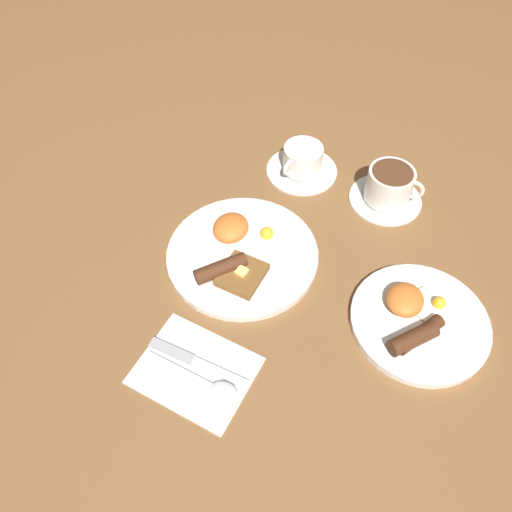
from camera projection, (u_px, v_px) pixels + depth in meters
The scene contains 8 objects.
ground_plane at pixel (243, 257), 0.96m from camera, with size 3.00×3.00×0.00m, color brown.
breakfast_plate_near at pixel (241, 253), 0.95m from camera, with size 0.29×0.29×0.05m.
breakfast_plate_far at pixel (418, 320), 0.86m from camera, with size 0.24×0.24×0.05m.
teacup_near at pixel (302, 162), 1.08m from camera, with size 0.16×0.16×0.07m.
teacup_far at pixel (389, 188), 1.02m from camera, with size 0.15×0.15×0.08m.
napkin at pixel (195, 370), 0.81m from camera, with size 0.15×0.18×0.01m, color white.
knife at pixel (192, 360), 0.82m from camera, with size 0.03×0.18×0.01m.
spoon at pixel (215, 387), 0.79m from camera, with size 0.04×0.17×0.01m.
Camera 1 is at (0.53, 0.25, 0.76)m, focal length 35.00 mm.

